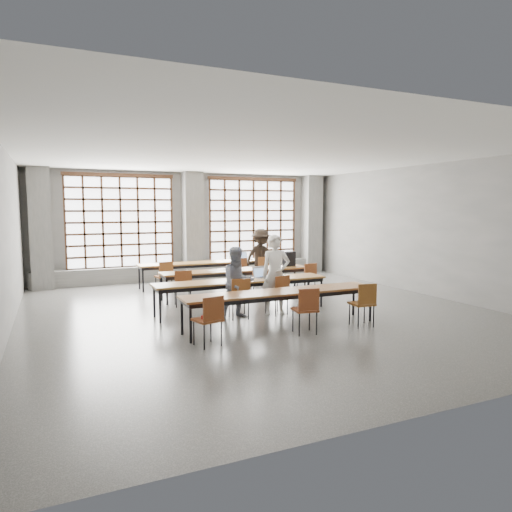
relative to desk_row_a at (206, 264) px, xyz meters
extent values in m
plane|color=#4B4B48|center=(0.03, -3.79, -0.66)|extent=(11.00, 11.00, 0.00)
plane|color=silver|center=(0.03, -3.79, 2.84)|extent=(11.00, 11.00, 0.00)
plane|color=#5C5C5A|center=(0.03, 1.71, 1.09)|extent=(10.00, 0.00, 10.00)
plane|color=#5C5C5A|center=(0.03, -9.29, 1.09)|extent=(10.00, 0.00, 10.00)
plane|color=#5C5C5A|center=(-4.97, -3.79, 1.09)|extent=(0.00, 11.00, 11.00)
plane|color=#5C5C5A|center=(5.03, -3.79, 1.09)|extent=(0.00, 11.00, 11.00)
cube|color=#575754|center=(-4.47, 1.43, 1.09)|extent=(0.60, 0.55, 3.50)
cube|color=#575754|center=(0.03, 1.43, 1.09)|extent=(0.60, 0.55, 3.50)
cube|color=#575754|center=(4.53, 1.43, 1.09)|extent=(0.60, 0.55, 3.50)
cube|color=white|center=(-2.22, 1.69, 1.24)|extent=(3.20, 0.02, 2.80)
cube|color=black|center=(-2.22, 1.61, 1.24)|extent=(3.20, 0.05, 2.80)
cube|color=black|center=(-2.22, 1.61, -0.21)|extent=(3.32, 0.07, 0.10)
cube|color=black|center=(-2.22, 1.61, 2.69)|extent=(3.32, 0.07, 0.10)
cube|color=white|center=(2.28, 1.69, 1.24)|extent=(3.20, 0.02, 2.80)
cube|color=black|center=(2.28, 1.61, 1.24)|extent=(3.20, 0.05, 2.80)
cube|color=black|center=(2.28, 1.61, -0.21)|extent=(3.32, 0.07, 0.10)
cube|color=black|center=(2.28, 1.61, 2.69)|extent=(3.32, 0.07, 0.10)
cube|color=#575754|center=(0.03, 1.51, -0.41)|extent=(9.80, 0.35, 0.50)
cube|color=brown|center=(0.00, 0.00, 0.05)|extent=(4.00, 0.70, 0.04)
cube|color=black|center=(0.00, 0.00, -0.01)|extent=(3.90, 0.64, 0.08)
cylinder|color=black|center=(-1.92, -0.29, -0.32)|extent=(0.05, 0.05, 0.69)
cylinder|color=black|center=(-1.92, 0.29, -0.32)|extent=(0.05, 0.05, 0.69)
cylinder|color=black|center=(1.92, -0.29, -0.32)|extent=(0.05, 0.05, 0.69)
cylinder|color=black|center=(1.92, 0.29, -0.32)|extent=(0.05, 0.05, 0.69)
cube|color=brown|center=(0.22, -1.94, 0.05)|extent=(4.00, 0.70, 0.04)
cube|color=black|center=(0.22, -1.94, -0.01)|extent=(3.90, 0.64, 0.08)
cylinder|color=black|center=(-1.70, -2.23, -0.32)|extent=(0.05, 0.05, 0.69)
cylinder|color=black|center=(-1.70, -1.65, -0.32)|extent=(0.05, 0.05, 0.69)
cylinder|color=black|center=(2.14, -2.23, -0.32)|extent=(0.05, 0.05, 0.69)
cylinder|color=black|center=(2.14, -1.65, -0.32)|extent=(0.05, 0.05, 0.69)
cube|color=brown|center=(-0.31, -3.62, 0.05)|extent=(4.00, 0.70, 0.04)
cube|color=black|center=(-0.31, -3.62, -0.01)|extent=(3.90, 0.64, 0.08)
cylinder|color=black|center=(-2.23, -3.91, -0.32)|extent=(0.05, 0.05, 0.69)
cylinder|color=black|center=(-2.23, -3.33, -0.32)|extent=(0.05, 0.05, 0.69)
cylinder|color=black|center=(1.61, -3.91, -0.32)|extent=(0.05, 0.05, 0.69)
cylinder|color=black|center=(1.61, -3.33, -0.32)|extent=(0.05, 0.05, 0.69)
cube|color=brown|center=(-0.13, -5.22, 0.05)|extent=(4.00, 0.70, 0.04)
cube|color=black|center=(-0.13, -5.22, -0.01)|extent=(3.90, 0.64, 0.08)
cylinder|color=black|center=(-2.05, -5.51, -0.32)|extent=(0.05, 0.05, 0.69)
cylinder|color=black|center=(-2.05, -4.93, -0.32)|extent=(0.05, 0.05, 0.69)
cylinder|color=black|center=(1.79, -5.51, -0.32)|extent=(0.05, 0.05, 0.69)
cylinder|color=black|center=(1.79, -4.93, -0.32)|extent=(0.05, 0.05, 0.69)
cube|color=brown|center=(-1.40, -0.55, -0.21)|extent=(0.48, 0.48, 0.04)
cube|color=brown|center=(-1.37, -0.75, 0.02)|extent=(0.40, 0.09, 0.40)
cylinder|color=black|center=(-1.40, -0.55, -0.44)|extent=(0.02, 0.02, 0.45)
cube|color=maroon|center=(0.80, -0.55, -0.21)|extent=(0.51, 0.51, 0.04)
cube|color=maroon|center=(0.85, -0.74, 0.02)|extent=(0.40, 0.12, 0.40)
cylinder|color=black|center=(0.80, -0.55, -0.44)|extent=(0.02, 0.02, 0.45)
cube|color=brown|center=(1.60, -0.55, -0.21)|extent=(0.43, 0.43, 0.04)
cube|color=brown|center=(1.60, -0.75, 0.02)|extent=(0.40, 0.04, 0.40)
cylinder|color=black|center=(1.60, -0.55, -0.44)|extent=(0.02, 0.02, 0.45)
cube|color=brown|center=(-1.38, -2.49, -0.21)|extent=(0.48, 0.48, 0.04)
cube|color=brown|center=(-1.41, -2.69, 0.02)|extent=(0.40, 0.09, 0.40)
cylinder|color=black|center=(-1.38, -2.49, -0.44)|extent=(0.02, 0.02, 0.45)
cube|color=brown|center=(0.62, -2.49, -0.21)|extent=(0.51, 0.51, 0.04)
cube|color=brown|center=(0.57, -2.68, 0.02)|extent=(0.40, 0.13, 0.40)
cylinder|color=black|center=(0.62, -2.49, -0.44)|extent=(0.02, 0.02, 0.45)
cube|color=brown|center=(2.02, -2.49, -0.21)|extent=(0.46, 0.46, 0.04)
cube|color=brown|center=(2.04, -2.69, 0.02)|extent=(0.40, 0.07, 0.40)
cylinder|color=black|center=(2.02, -2.49, -0.44)|extent=(0.02, 0.02, 0.45)
cube|color=brown|center=(-0.61, -4.17, -0.21)|extent=(0.47, 0.47, 0.04)
cube|color=brown|center=(-0.64, -4.37, 0.02)|extent=(0.40, 0.08, 0.40)
cylinder|color=black|center=(-0.61, -4.17, -0.44)|extent=(0.02, 0.02, 0.45)
cube|color=maroon|center=(0.29, -4.17, -0.21)|extent=(0.51, 0.51, 0.04)
cube|color=maroon|center=(0.34, -4.36, 0.02)|extent=(0.40, 0.12, 0.40)
cylinder|color=black|center=(0.29, -4.17, -0.44)|extent=(0.02, 0.02, 0.45)
cube|color=brown|center=(-1.83, -5.77, -0.21)|extent=(0.51, 0.51, 0.04)
cube|color=brown|center=(-1.78, -5.96, 0.02)|extent=(0.40, 0.12, 0.40)
cylinder|color=black|center=(-1.83, -5.77, -0.44)|extent=(0.02, 0.02, 0.45)
cube|color=brown|center=(0.07, -5.77, -0.21)|extent=(0.48, 0.48, 0.04)
cube|color=brown|center=(0.04, -5.97, 0.02)|extent=(0.40, 0.09, 0.40)
cylinder|color=black|center=(0.07, -5.77, -0.44)|extent=(0.02, 0.02, 0.45)
cube|color=brown|center=(1.37, -5.77, -0.21)|extent=(0.46, 0.46, 0.04)
cube|color=brown|center=(1.35, -5.97, 0.02)|extent=(0.40, 0.07, 0.40)
cylinder|color=black|center=(1.37, -5.77, -0.44)|extent=(0.02, 0.02, 0.45)
imported|color=white|center=(0.29, -4.12, 0.21)|extent=(0.71, 0.54, 1.76)
imported|color=#162244|center=(-0.61, -4.12, 0.10)|extent=(0.75, 0.60, 1.52)
imported|color=black|center=(1.60, -0.50, 0.19)|extent=(1.16, 0.74, 1.71)
cube|color=#AAAAAF|center=(0.24, -3.57, 0.08)|extent=(0.40, 0.32, 0.02)
cube|color=black|center=(0.24, -3.58, 0.09)|extent=(0.33, 0.23, 0.00)
cube|color=#AAAAAF|center=(0.22, -3.43, 0.20)|extent=(0.37, 0.13, 0.26)
cube|color=#85ADE6|center=(0.22, -3.44, 0.17)|extent=(0.31, 0.10, 0.21)
cube|color=#BCBBC0|center=(1.35, 0.05, 0.08)|extent=(0.44, 0.39, 0.02)
cube|color=black|center=(1.35, 0.04, 0.09)|extent=(0.35, 0.30, 0.00)
cube|color=#BCBBC0|center=(1.29, 0.18, 0.20)|extent=(0.35, 0.22, 0.26)
cube|color=#8AB1EF|center=(1.29, 0.16, 0.17)|extent=(0.30, 0.18, 0.21)
ellipsoid|color=white|center=(0.64, -3.64, 0.08)|extent=(0.11, 0.09, 0.04)
cube|color=#2E8D30|center=(-0.36, -3.54, 0.11)|extent=(0.25, 0.10, 0.09)
cube|color=black|center=(-0.13, -3.72, 0.07)|extent=(0.14, 0.07, 0.01)
cube|color=silver|center=(-0.38, -1.89, 0.07)|extent=(0.35, 0.31, 0.00)
cube|color=silver|center=(-0.08, -1.99, 0.07)|extent=(0.36, 0.34, 0.00)
cube|color=silver|center=(0.32, -1.94, 0.07)|extent=(0.34, 0.27, 0.00)
cube|color=black|center=(1.82, -1.89, 0.27)|extent=(0.35, 0.25, 0.40)
ellipsoid|color=white|center=(0.90, 0.05, 0.21)|extent=(0.27, 0.22, 0.29)
cube|color=#A41E14|center=(-1.83, -5.77, -0.16)|extent=(0.21, 0.11, 0.06)
camera|label=1|loc=(-4.17, -13.02, 1.67)|focal=32.00mm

